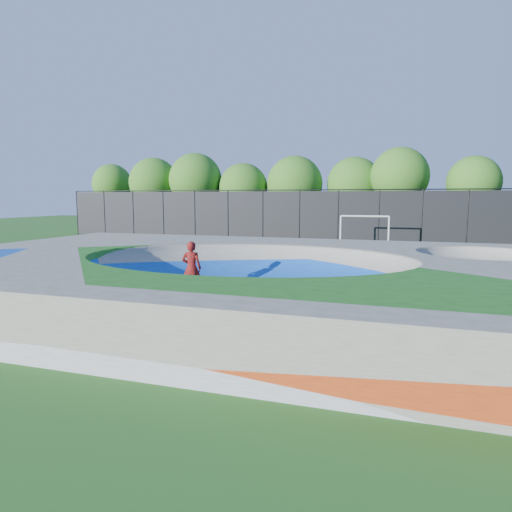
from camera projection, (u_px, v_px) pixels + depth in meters
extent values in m
plane|color=#1F5417|center=(246.00, 300.00, 15.12)|extent=(120.00, 120.00, 0.00)
cube|color=gray|center=(246.00, 278.00, 15.03)|extent=(22.00, 14.00, 1.50)
imported|color=red|center=(192.00, 268.00, 15.96)|extent=(0.76, 0.56, 1.88)
cube|color=black|center=(192.00, 294.00, 16.07)|extent=(0.81, 0.37, 0.05)
cylinder|color=silver|center=(341.00, 231.00, 31.69)|extent=(0.12, 0.12, 2.15)
cylinder|color=silver|center=(389.00, 232.00, 30.68)|extent=(0.12, 0.12, 2.15)
cylinder|color=silver|center=(365.00, 216.00, 31.05)|extent=(3.22, 0.12, 0.12)
cylinder|color=black|center=(77.00, 213.00, 42.12)|extent=(0.09, 0.09, 4.00)
cylinder|color=black|center=(105.00, 213.00, 41.18)|extent=(0.09, 0.09, 4.00)
cylinder|color=black|center=(133.00, 214.00, 40.25)|extent=(0.09, 0.09, 4.00)
cylinder|color=black|center=(163.00, 214.00, 39.32)|extent=(0.09, 0.09, 4.00)
cylinder|color=black|center=(195.00, 214.00, 38.38)|extent=(0.09, 0.09, 4.00)
cylinder|color=black|center=(228.00, 215.00, 37.45)|extent=(0.09, 0.09, 4.00)
cylinder|color=black|center=(263.00, 215.00, 36.52)|extent=(0.09, 0.09, 4.00)
cylinder|color=black|center=(300.00, 216.00, 35.58)|extent=(0.09, 0.09, 4.00)
cylinder|color=black|center=(338.00, 216.00, 34.65)|extent=(0.09, 0.09, 4.00)
cylinder|color=black|center=(379.00, 217.00, 33.72)|extent=(0.09, 0.09, 4.00)
cylinder|color=black|center=(422.00, 217.00, 32.79)|extent=(0.09, 0.09, 4.00)
cylinder|color=black|center=(467.00, 218.00, 31.85)|extent=(0.09, 0.09, 4.00)
cube|color=black|center=(338.00, 216.00, 34.65)|extent=(48.00, 0.03, 3.80)
cylinder|color=black|center=(339.00, 190.00, 34.40)|extent=(48.00, 0.08, 0.08)
cylinder|color=#403220|center=(113.00, 214.00, 47.89)|extent=(0.44, 0.44, 3.34)
sphere|color=#31671B|center=(112.00, 184.00, 47.49)|extent=(4.05, 4.05, 4.05)
cylinder|color=#403220|center=(155.00, 217.00, 44.65)|extent=(0.44, 0.44, 3.10)
sphere|color=#31671B|center=(154.00, 182.00, 44.23)|extent=(4.75, 4.75, 4.75)
cylinder|color=#403220|center=(196.00, 217.00, 43.14)|extent=(0.44, 0.44, 3.20)
sphere|color=#31671B|center=(196.00, 180.00, 42.70)|extent=(4.96, 4.96, 4.96)
cylinder|color=#403220|center=(243.00, 220.00, 42.48)|extent=(0.44, 0.44, 2.64)
sphere|color=#31671B|center=(243.00, 188.00, 42.10)|extent=(4.50, 4.50, 4.50)
cylinder|color=#403220|center=(294.00, 220.00, 41.12)|extent=(0.44, 0.44, 2.79)
sphere|color=#31671B|center=(295.00, 184.00, 40.71)|extent=(4.95, 4.95, 4.95)
cylinder|color=#403220|center=(353.00, 221.00, 40.23)|extent=(0.44, 0.44, 2.80)
sphere|color=#31671B|center=(354.00, 184.00, 39.83)|extent=(4.74, 4.74, 4.74)
cylinder|color=#403220|center=(398.00, 218.00, 37.60)|extent=(0.44, 0.44, 3.40)
sphere|color=#31671B|center=(400.00, 176.00, 37.16)|extent=(4.69, 4.69, 4.69)
cylinder|color=#403220|center=(471.00, 222.00, 35.52)|extent=(0.44, 0.44, 3.10)
sphere|color=#31671B|center=(474.00, 182.00, 35.13)|extent=(4.03, 4.03, 4.03)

